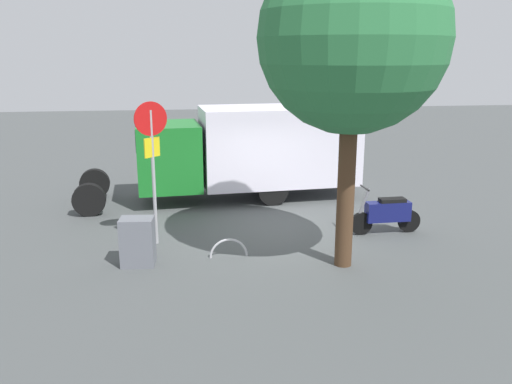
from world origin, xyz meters
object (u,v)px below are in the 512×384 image
stop_sign (152,151)px  utility_cabinet (138,242)px  motorcycle (387,213)px  bike_rack_hoop (229,257)px  street_tree (353,39)px  box_truck_near (247,148)px

stop_sign → utility_cabinet: stop_sign is taller
motorcycle → bike_rack_hoop: size_ratio=2.13×
stop_sign → street_tree: (-3.95, 1.85, 2.38)m
bike_rack_hoop → stop_sign: bearing=-34.0°
box_truck_near → motorcycle: size_ratio=4.68×
stop_sign → bike_rack_hoop: 2.93m
box_truck_near → street_tree: (-1.36, 5.60, 3.03)m
box_truck_near → utility_cabinet: box_truck_near is taller
bike_rack_hoop → box_truck_near: bearing=-101.6°
motorcycle → street_tree: street_tree is taller
motorcycle → utility_cabinet: bearing=10.4°
box_truck_near → motorcycle: (-3.02, 3.79, -1.04)m
utility_cabinet → stop_sign: bearing=-104.1°
stop_sign → utility_cabinet: (0.32, 1.27, -1.69)m
box_truck_near → stop_sign: size_ratio=2.57×
stop_sign → utility_cabinet: bearing=75.9°
utility_cabinet → street_tree: bearing=172.3°
street_tree → utility_cabinet: size_ratio=6.28×
street_tree → bike_rack_hoop: street_tree is taller
stop_sign → street_tree: bearing=154.9°
stop_sign → bike_rack_hoop: bearing=146.0°
motorcycle → bike_rack_hoop: (4.01, 1.05, -0.52)m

